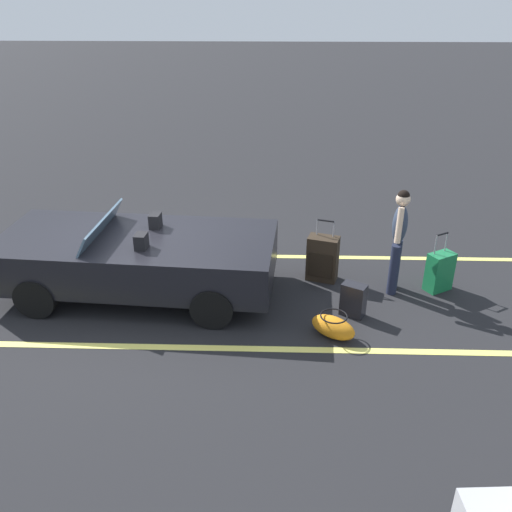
# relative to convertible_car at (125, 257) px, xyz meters

# --- Properties ---
(ground_plane) EXTENTS (80.00, 80.00, 0.00)m
(ground_plane) POSITION_rel_convertible_car_xyz_m (-0.21, 0.02, -0.59)
(ground_plane) COLOR black
(lot_line_near) EXTENTS (18.00, 0.12, 0.01)m
(lot_line_near) POSITION_rel_convertible_car_xyz_m (-0.21, -1.25, -0.59)
(lot_line_near) COLOR #EAE066
(lot_line_near) RESTS_ON ground_plane
(lot_line_mid) EXTENTS (18.00, 0.12, 0.01)m
(lot_line_mid) POSITION_rel_convertible_car_xyz_m (-0.21, 1.45, -0.59)
(lot_line_mid) COLOR #EAE066
(lot_line_mid) RESTS_ON ground_plane
(convertible_car) EXTENTS (4.26, 2.07, 1.24)m
(convertible_car) POSITION_rel_convertible_car_xyz_m (0.00, 0.00, 0.00)
(convertible_car) COLOR black
(convertible_car) RESTS_ON ground_plane
(suitcase_large_black) EXTENTS (0.54, 0.41, 1.01)m
(suitcase_large_black) POSITION_rel_convertible_car_xyz_m (-3.04, -0.48, -0.22)
(suitcase_large_black) COLOR #2D2319
(suitcase_large_black) RESTS_ON ground_plane
(suitcase_medium_bright) EXTENTS (0.47, 0.41, 0.94)m
(suitcase_medium_bright) POSITION_rel_convertible_car_xyz_m (-4.83, -0.20, -0.28)
(suitcase_medium_bright) COLOR #19723F
(suitcase_medium_bright) RESTS_ON ground_plane
(suitcase_small_carryon) EXTENTS (0.39, 0.34, 0.50)m
(suitcase_small_carryon) POSITION_rel_convertible_car_xyz_m (-3.40, 0.58, -0.34)
(suitcase_small_carryon) COLOR black
(suitcase_small_carryon) RESTS_ON ground_plane
(duffel_bag) EXTENTS (0.70, 0.61, 0.34)m
(duffel_bag) POSITION_rel_convertible_car_xyz_m (-3.07, 1.13, -0.43)
(duffel_bag) COLOR orange
(duffel_bag) RESTS_ON ground_plane
(traveler_person) EXTENTS (0.30, 0.60, 1.65)m
(traveler_person) POSITION_rel_convertible_car_xyz_m (-4.11, -0.15, 0.34)
(traveler_person) COLOR #1E2338
(traveler_person) RESTS_ON ground_plane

